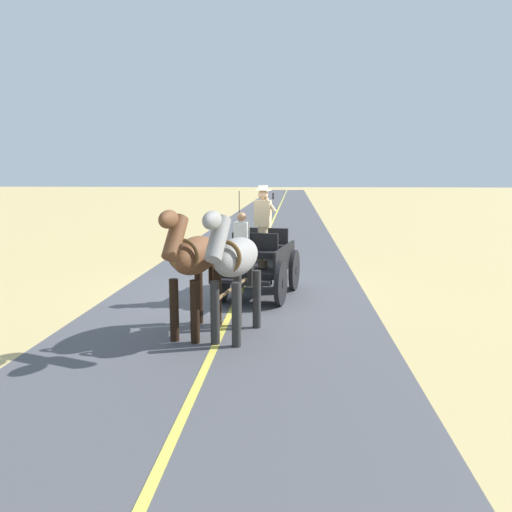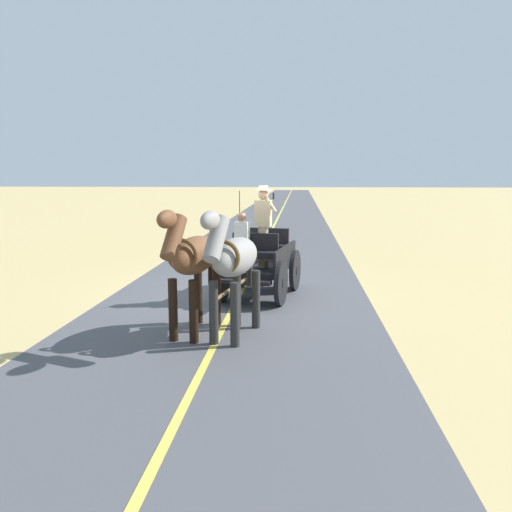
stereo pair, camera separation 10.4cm
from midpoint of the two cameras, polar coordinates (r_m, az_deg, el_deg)
The scene contains 6 objects.
ground_plane at distance 12.15m, azimuth -1.47°, elevation -4.07°, with size 200.00×200.00×0.00m, color tan.
road_surface at distance 12.15m, azimuth -1.47°, elevation -4.05°, with size 5.82×160.00×0.01m, color #4C4C51.
road_centre_stripe at distance 12.15m, azimuth -1.47°, elevation -4.03°, with size 0.12×160.00×0.00m, color #DBCC4C.
horse_drawn_carriage at distance 11.67m, azimuth 0.65°, elevation -0.53°, with size 1.83×4.51×2.50m.
horse_near_side at distance 8.62m, azimuth -2.16°, elevation -0.49°, with size 0.90×2.15×2.21m.
horse_off_side at distance 8.86m, azimuth -6.62°, elevation -0.29°, with size 0.85×2.15×2.21m.
Camera 2 is at (-1.34, 11.77, 2.74)m, focal length 36.52 mm.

